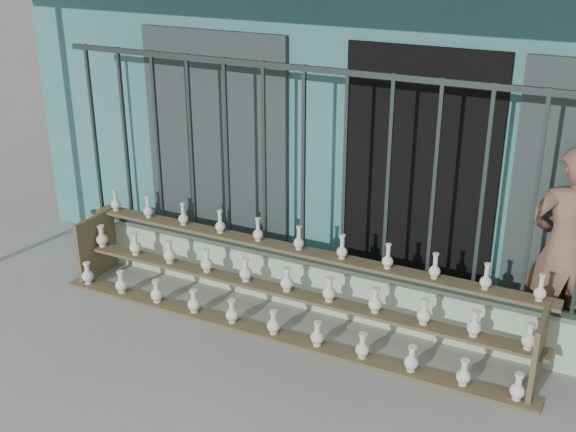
% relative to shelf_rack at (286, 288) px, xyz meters
% --- Properties ---
extents(ground, '(60.00, 60.00, 0.00)m').
position_rel_shelf_rack_xyz_m(ground, '(-0.04, -0.89, -0.36)').
color(ground, slate).
extents(workshop_building, '(7.40, 6.60, 3.21)m').
position_rel_shelf_rack_xyz_m(workshop_building, '(-0.03, 3.34, 1.26)').
color(workshop_building, '#346D6C').
rests_on(workshop_building, ground).
extents(parapet_wall, '(5.00, 0.20, 0.45)m').
position_rel_shelf_rack_xyz_m(parapet_wall, '(-0.04, 0.41, -0.13)').
color(parapet_wall, '#A9C1A5').
rests_on(parapet_wall, ground).
extents(security_fence, '(5.00, 0.04, 1.80)m').
position_rel_shelf_rack_xyz_m(security_fence, '(-0.04, 0.41, 0.99)').
color(security_fence, '#283330').
rests_on(security_fence, parapet_wall).
extents(shelf_rack, '(4.50, 0.68, 0.85)m').
position_rel_shelf_rack_xyz_m(shelf_rack, '(0.00, 0.00, 0.00)').
color(shelf_rack, brown).
rests_on(shelf_rack, ground).
extents(elderly_woman, '(0.76, 0.63, 1.79)m').
position_rel_shelf_rack_xyz_m(elderly_woman, '(2.18, 0.73, 0.53)').
color(elderly_woman, brown).
rests_on(elderly_woman, ground).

